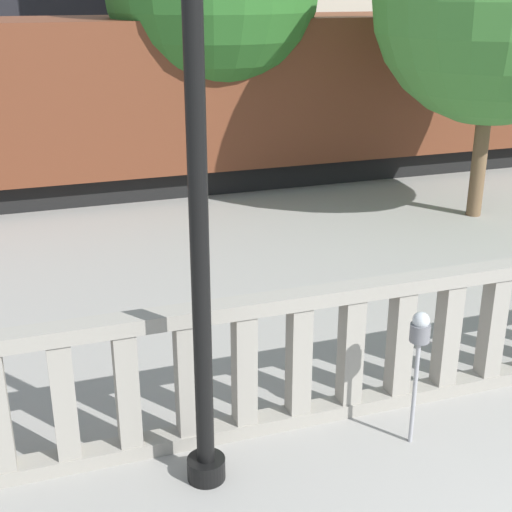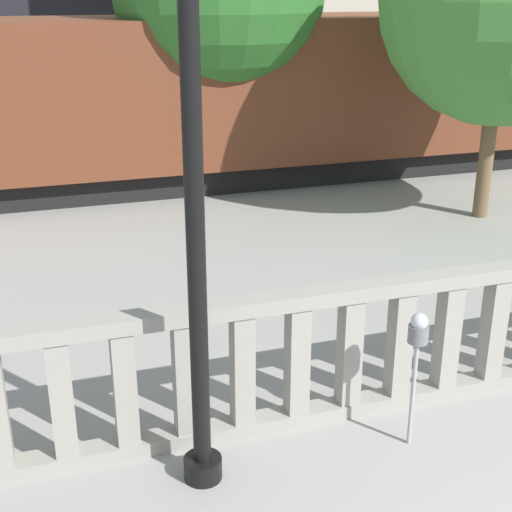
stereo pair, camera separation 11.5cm
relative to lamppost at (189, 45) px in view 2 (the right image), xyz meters
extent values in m
cube|color=gray|center=(2.44, 0.54, -3.59)|extent=(15.36, 0.24, 0.14)
cube|color=gray|center=(2.44, 0.54, -2.33)|extent=(15.36, 0.24, 0.14)
cube|color=gray|center=(-1.11, 0.54, -2.96)|extent=(0.20, 0.20, 1.12)
cube|color=gray|center=(-0.57, 0.54, -2.96)|extent=(0.20, 0.20, 1.12)
cube|color=gray|center=(-0.02, 0.54, -2.96)|extent=(0.20, 0.20, 1.12)
cube|color=gray|center=(0.53, 0.54, -2.96)|extent=(0.20, 0.20, 1.12)
cube|color=gray|center=(1.08, 0.54, -2.96)|extent=(0.20, 0.20, 1.12)
cube|color=gray|center=(1.62, 0.54, -2.96)|extent=(0.20, 0.20, 1.12)
cube|color=gray|center=(2.17, 0.54, -2.96)|extent=(0.20, 0.20, 1.12)
cube|color=gray|center=(2.72, 0.54, -2.96)|extent=(0.20, 0.20, 1.12)
cube|color=gray|center=(3.27, 0.54, -2.96)|extent=(0.20, 0.20, 1.12)
cylinder|color=black|center=(0.00, 0.00, -3.56)|extent=(0.34, 0.34, 0.20)
cylinder|color=black|center=(0.00, 0.00, -0.73)|extent=(0.15, 0.15, 5.48)
cylinder|color=#99999E|center=(1.97, -0.11, -3.13)|extent=(0.04, 0.04, 1.07)
cylinder|color=slate|center=(1.97, -0.11, -2.51)|extent=(0.18, 0.18, 0.17)
sphere|color=#B2B7BC|center=(1.97, -0.11, -2.39)|extent=(0.16, 0.16, 0.16)
cube|color=black|center=(4.90, 9.81, -3.39)|extent=(25.75, 2.37, 0.55)
cube|color=brown|center=(4.90, 9.81, -1.67)|extent=(26.28, 2.96, 2.89)
cube|color=black|center=(-0.91, 21.19, -3.39)|extent=(25.36, 2.15, 0.55)
cube|color=black|center=(-0.91, 21.19, -1.56)|extent=(25.88, 2.68, 3.10)
cylinder|color=brown|center=(6.74, 5.76, -2.55)|extent=(0.27, 0.27, 2.23)
sphere|color=#428438|center=(6.74, 5.76, 0.15)|extent=(4.21, 4.21, 4.21)
cylinder|color=brown|center=(2.76, 9.47, -2.41)|extent=(0.38, 0.38, 2.50)
camera|label=1|loc=(-1.25, -5.02, 0.40)|focal=50.00mm
camera|label=2|loc=(-1.14, -5.05, 0.40)|focal=50.00mm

